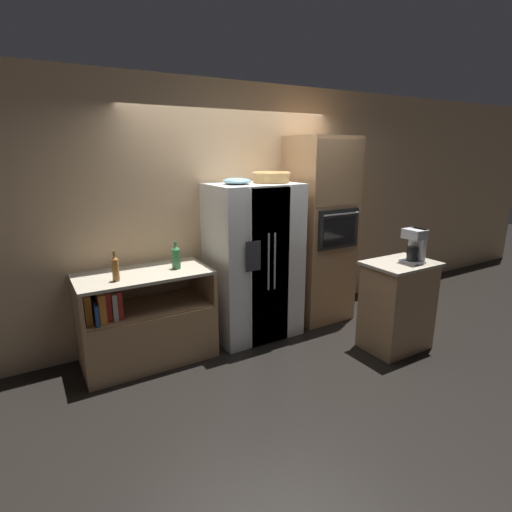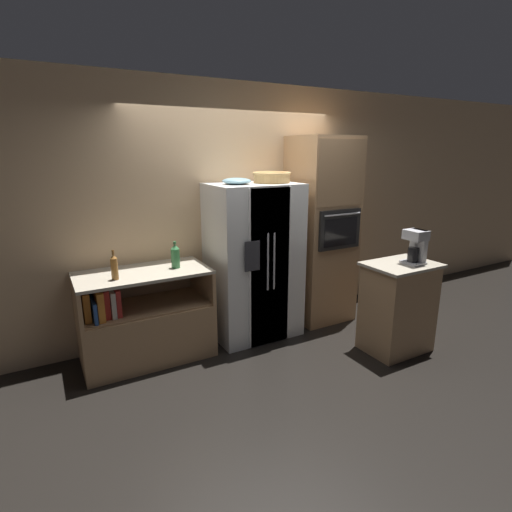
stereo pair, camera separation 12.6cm
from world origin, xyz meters
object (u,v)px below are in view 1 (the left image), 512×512
at_px(wall_oven, 319,230).
at_px(wicker_basket, 271,177).
at_px(fruit_bowl, 237,181).
at_px(bottle_short, 115,268).
at_px(refrigerator, 254,261).
at_px(bottle_tall, 176,257).
at_px(coffee_maker, 415,244).

relative_size(wall_oven, wicker_basket, 5.39).
height_order(fruit_bowl, bottle_short, fruit_bowl).
distance_m(refrigerator, fruit_bowl, 0.92).
xyz_separation_m(bottle_tall, coffee_maker, (2.13, -1.14, 0.10)).
bearing_deg(fruit_bowl, refrigerator, 0.68).
xyz_separation_m(refrigerator, wall_oven, (0.95, 0.02, 0.26)).
bearing_deg(fruit_bowl, bottle_tall, -179.71).
height_order(wicker_basket, fruit_bowl, wicker_basket).
bearing_deg(wall_oven, fruit_bowl, -178.69).
xyz_separation_m(bottle_tall, bottle_short, (-0.61, -0.10, -0.00)).
height_order(bottle_short, coffee_maker, coffee_maker).
xyz_separation_m(refrigerator, bottle_short, (-1.51, -0.10, 0.18)).
relative_size(bottle_tall, coffee_maker, 0.78).
height_order(refrigerator, coffee_maker, refrigerator).
distance_m(wall_oven, fruit_bowl, 1.32).
bearing_deg(bottle_tall, refrigerator, 0.38).
bearing_deg(wicker_basket, wall_oven, 3.05).
height_order(bottle_tall, bottle_short, bottle_short).
relative_size(refrigerator, bottle_tall, 6.36).
xyz_separation_m(bottle_short, coffee_maker, (2.74, -1.04, 0.10)).
xyz_separation_m(refrigerator, bottle_tall, (-0.90, -0.01, 0.18)).
bearing_deg(wicker_basket, bottle_tall, 179.52).
bearing_deg(bottle_tall, fruit_bowl, 0.29).
bearing_deg(wall_oven, bottle_short, -177.03).
bearing_deg(coffee_maker, wall_oven, 103.60).
bearing_deg(bottle_short, bottle_tall, 9.14).
relative_size(fruit_bowl, bottle_tall, 1.12).
relative_size(wall_oven, bottle_short, 8.01).
bearing_deg(wicker_basket, refrigerator, 175.92).
bearing_deg(bottle_short, fruit_bowl, 4.43).
height_order(fruit_bowl, bottle_tall, fruit_bowl).
distance_m(bottle_short, coffee_maker, 2.93).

